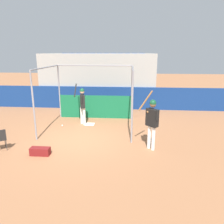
% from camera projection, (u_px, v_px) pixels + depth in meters
% --- Properties ---
extents(ground_plane, '(60.00, 60.00, 0.00)m').
position_uv_depth(ground_plane, '(77.00, 140.00, 9.18)').
color(ground_plane, '#9E6642').
extents(outfield_wall, '(24.00, 0.12, 1.43)m').
position_uv_depth(outfield_wall, '(96.00, 98.00, 14.14)').
color(outfield_wall, navy).
rests_on(outfield_wall, ground).
extents(bleacher_section, '(7.60, 4.00, 3.51)m').
position_uv_depth(bleacher_section, '(100.00, 78.00, 15.85)').
color(bleacher_section, '#9E9E99').
rests_on(bleacher_section, ground).
extents(batting_cage, '(4.06, 3.43, 2.92)m').
position_uv_depth(batting_cage, '(93.00, 99.00, 11.43)').
color(batting_cage, gray).
rests_on(batting_cage, ground).
extents(home_plate, '(0.44, 0.44, 0.02)m').
position_uv_depth(home_plate, '(90.00, 124.00, 11.17)').
color(home_plate, white).
rests_on(home_plate, ground).
extents(player_batter, '(0.62, 0.89, 2.01)m').
position_uv_depth(player_batter, '(82.00, 103.00, 10.90)').
color(player_batter, white).
rests_on(player_batter, ground).
extents(player_waiting, '(0.76, 0.65, 2.20)m').
position_uv_depth(player_waiting, '(152.00, 119.00, 8.02)').
color(player_waiting, white).
rests_on(player_waiting, ground).
extents(folding_chair, '(0.56, 0.56, 0.84)m').
position_uv_depth(folding_chair, '(0.00, 138.00, 8.05)').
color(folding_chair, black).
rests_on(folding_chair, ground).
extents(equipment_bag, '(0.70, 0.28, 0.28)m').
position_uv_depth(equipment_bag, '(40.00, 151.00, 7.81)').
color(equipment_bag, maroon).
rests_on(equipment_bag, ground).
extents(baseball, '(0.07, 0.07, 0.07)m').
position_uv_depth(baseball, '(62.00, 126.00, 10.88)').
color(baseball, white).
rests_on(baseball, ground).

